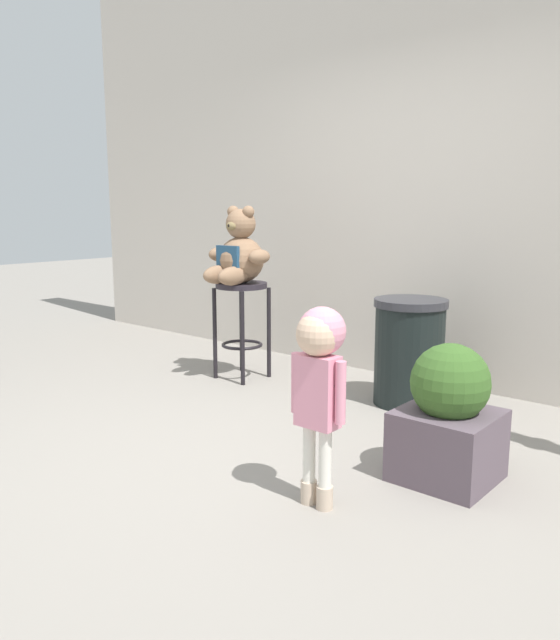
# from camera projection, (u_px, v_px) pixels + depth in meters

# --- Properties ---
(ground_plane) EXTENTS (24.00, 24.00, 0.00)m
(ground_plane) POSITION_uv_depth(u_px,v_px,m) (231.00, 458.00, 3.26)
(ground_plane) COLOR gray
(building_wall) EXTENTS (7.75, 0.30, 3.93)m
(building_wall) POSITION_uv_depth(u_px,v_px,m) (437.00, 113.00, 4.52)
(building_wall) COLOR beige
(building_wall) RESTS_ON ground_plane
(bar_stool_with_teddy) EXTENTS (0.39, 0.39, 0.74)m
(bar_stool_with_teddy) POSITION_uv_depth(u_px,v_px,m) (242.00, 310.00, 4.73)
(bar_stool_with_teddy) COLOR black
(bar_stool_with_teddy) RESTS_ON ground_plane
(teddy_bear) EXTENTS (0.53, 0.48, 0.57)m
(teddy_bear) POSITION_uv_depth(u_px,v_px,m) (239.00, 255.00, 4.63)
(teddy_bear) COLOR #88674C
(teddy_bear) RESTS_ON bar_stool_with_teddy
(child_walking) EXTENTS (0.28, 0.22, 0.88)m
(child_walking) POSITION_uv_depth(u_px,v_px,m) (319.00, 364.00, 2.64)
(child_walking) COLOR #C5AD95
(child_walking) RESTS_ON ground_plane
(trash_bin) EXTENTS (0.48, 0.48, 0.71)m
(trash_bin) POSITION_uv_depth(u_px,v_px,m) (409.00, 352.00, 4.11)
(trash_bin) COLOR black
(trash_bin) RESTS_ON ground_plane
(planter_with_shrub) EXTENTS (0.44, 0.44, 0.67)m
(planter_with_shrub) POSITION_uv_depth(u_px,v_px,m) (448.00, 418.00, 2.96)
(planter_with_shrub) COLOR #574A54
(planter_with_shrub) RESTS_ON ground_plane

